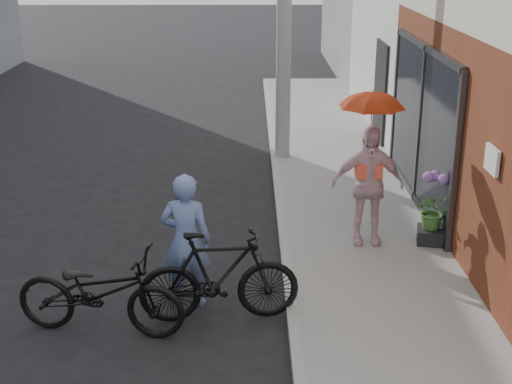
{
  "coord_description": "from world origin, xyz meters",
  "views": [
    {
      "loc": [
        0.46,
        -7.35,
        4.17
      ],
      "look_at": [
        0.54,
        1.17,
        1.1
      ],
      "focal_mm": 50.0,
      "sensor_mm": 36.0,
      "label": 1
    }
  ],
  "objects_px": {
    "kimono_woman": "(367,185)",
    "planter": "(431,235)",
    "officer": "(186,240)",
    "bike_left": "(100,292)",
    "bike_right": "(219,276)"
  },
  "relations": [
    {
      "from": "officer",
      "to": "bike_left",
      "type": "relative_size",
      "value": 0.86
    },
    {
      "from": "officer",
      "to": "bike_right",
      "type": "height_order",
      "value": "officer"
    },
    {
      "from": "planter",
      "to": "kimono_woman",
      "type": "bearing_deg",
      "value": 177.6
    },
    {
      "from": "kimono_woman",
      "to": "planter",
      "type": "xyz_separation_m",
      "value": [
        0.93,
        -0.04,
        -0.73
      ]
    },
    {
      "from": "bike_left",
      "to": "kimono_woman",
      "type": "height_order",
      "value": "kimono_woman"
    },
    {
      "from": "officer",
      "to": "planter",
      "type": "bearing_deg",
      "value": -146.99
    },
    {
      "from": "bike_right",
      "to": "kimono_woman",
      "type": "relative_size",
      "value": 1.09
    },
    {
      "from": "bike_right",
      "to": "planter",
      "type": "relative_size",
      "value": 4.63
    },
    {
      "from": "officer",
      "to": "planter",
      "type": "relative_size",
      "value": 4.17
    },
    {
      "from": "officer",
      "to": "planter",
      "type": "xyz_separation_m",
      "value": [
        3.29,
        1.51,
        -0.6
      ]
    },
    {
      "from": "officer",
      "to": "bike_right",
      "type": "relative_size",
      "value": 0.9
    },
    {
      "from": "officer",
      "to": "bike_left",
      "type": "height_order",
      "value": "officer"
    },
    {
      "from": "kimono_woman",
      "to": "planter",
      "type": "relative_size",
      "value": 4.26
    },
    {
      "from": "bike_left",
      "to": "bike_right",
      "type": "height_order",
      "value": "bike_right"
    },
    {
      "from": "bike_right",
      "to": "bike_left",
      "type": "bearing_deg",
      "value": 96.28
    }
  ]
}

